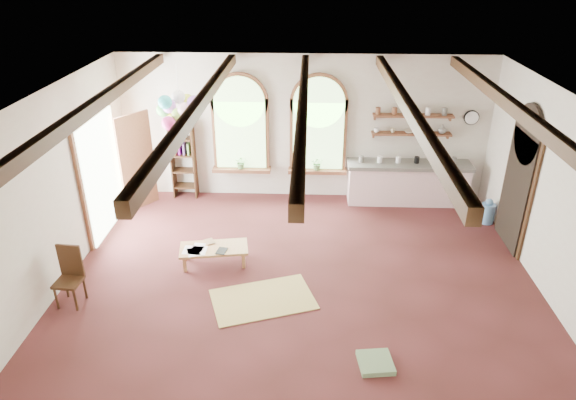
# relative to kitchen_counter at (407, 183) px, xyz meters

# --- Properties ---
(floor) EXTENTS (8.00, 8.00, 0.00)m
(floor) POSITION_rel_kitchen_counter_xyz_m (-2.30, -3.20, -0.48)
(floor) COLOR #542223
(floor) RESTS_ON ground
(ceiling_beams) EXTENTS (6.20, 6.80, 0.18)m
(ceiling_beams) POSITION_rel_kitchen_counter_xyz_m (-2.30, -3.20, 2.62)
(ceiling_beams) COLOR #3E2113
(ceiling_beams) RESTS_ON ceiling
(window_left) EXTENTS (1.30, 0.28, 2.20)m
(window_left) POSITION_rel_kitchen_counter_xyz_m (-3.70, 0.23, 1.16)
(window_left) COLOR brown
(window_left) RESTS_ON floor
(window_right) EXTENTS (1.30, 0.28, 2.20)m
(window_right) POSITION_rel_kitchen_counter_xyz_m (-2.00, 0.23, 1.16)
(window_right) COLOR brown
(window_right) RESTS_ON floor
(left_doorway) EXTENTS (0.10, 1.90, 2.50)m
(left_doorway) POSITION_rel_kitchen_counter_xyz_m (-6.25, -1.40, 0.67)
(left_doorway) COLOR brown
(left_doorway) RESTS_ON floor
(right_doorway) EXTENTS (0.10, 1.30, 2.40)m
(right_doorway) POSITION_rel_kitchen_counter_xyz_m (1.65, -1.70, 0.62)
(right_doorway) COLOR black
(right_doorway) RESTS_ON floor
(kitchen_counter) EXTENTS (2.68, 0.62, 0.94)m
(kitchen_counter) POSITION_rel_kitchen_counter_xyz_m (0.00, 0.00, 0.00)
(kitchen_counter) COLOR #FBD5DA
(kitchen_counter) RESTS_ON floor
(wall_shelf_lower) EXTENTS (1.70, 0.24, 0.04)m
(wall_shelf_lower) POSITION_rel_kitchen_counter_xyz_m (0.00, 0.18, 1.07)
(wall_shelf_lower) COLOR brown
(wall_shelf_lower) RESTS_ON wall_back
(wall_shelf_upper) EXTENTS (1.70, 0.24, 0.04)m
(wall_shelf_upper) POSITION_rel_kitchen_counter_xyz_m (0.00, 0.18, 1.47)
(wall_shelf_upper) COLOR brown
(wall_shelf_upper) RESTS_ON wall_back
(wall_clock) EXTENTS (0.32, 0.04, 0.32)m
(wall_clock) POSITION_rel_kitchen_counter_xyz_m (1.25, 0.25, 1.42)
(wall_clock) COLOR black
(wall_clock) RESTS_ON wall_back
(bookshelf) EXTENTS (0.53, 0.32, 1.80)m
(bookshelf) POSITION_rel_kitchen_counter_xyz_m (-5.00, 0.12, 0.42)
(bookshelf) COLOR #3E2113
(bookshelf) RESTS_ON floor
(coffee_table) EXTENTS (1.28, 0.74, 0.34)m
(coffee_table) POSITION_rel_kitchen_counter_xyz_m (-3.86, -2.69, -0.17)
(coffee_table) COLOR tan
(coffee_table) RESTS_ON floor
(side_chair) EXTENTS (0.42, 0.42, 0.98)m
(side_chair) POSITION_rel_kitchen_counter_xyz_m (-5.95, -3.91, -0.19)
(side_chair) COLOR #3E2113
(side_chair) RESTS_ON floor
(floor_mat) EXTENTS (1.85, 1.47, 0.02)m
(floor_mat) POSITION_rel_kitchen_counter_xyz_m (-2.90, -3.71, -0.47)
(floor_mat) COLOR tan
(floor_mat) RESTS_ON floor
(floor_cushion) EXTENTS (0.51, 0.51, 0.08)m
(floor_cushion) POSITION_rel_kitchen_counter_xyz_m (-1.23, -5.10, -0.44)
(floor_cushion) COLOR #67875D
(floor_cushion) RESTS_ON floor
(water_jug_a) EXTENTS (0.31, 0.31, 0.60)m
(water_jug_a) POSITION_rel_kitchen_counter_xyz_m (0.80, 0.00, -0.22)
(water_jug_a) COLOR #5A8CC2
(water_jug_a) RESTS_ON floor
(water_jug_b) EXTENTS (0.28, 0.28, 0.54)m
(water_jug_b) POSITION_rel_kitchen_counter_xyz_m (1.52, -0.90, -0.24)
(water_jug_b) COLOR #5A8CC2
(water_jug_b) RESTS_ON floor
(balloon_cluster) EXTENTS (0.96, 0.99, 1.16)m
(balloon_cluster) POSITION_rel_kitchen_counter_xyz_m (-4.71, -0.90, 1.86)
(balloon_cluster) COLOR white
(balloon_cluster) RESTS_ON floor
(table_book) EXTENTS (0.24, 0.27, 0.02)m
(table_book) POSITION_rel_kitchen_counter_xyz_m (-4.03, -2.55, -0.12)
(table_book) COLOR olive
(table_book) RESTS_ON coffee_table
(tablet) EXTENTS (0.20, 0.26, 0.01)m
(tablet) POSITION_rel_kitchen_counter_xyz_m (-3.70, -2.81, -0.13)
(tablet) COLOR black
(tablet) RESTS_ON coffee_table
(potted_plant_left) EXTENTS (0.27, 0.23, 0.30)m
(potted_plant_left) POSITION_rel_kitchen_counter_xyz_m (-3.70, 0.12, 0.37)
(potted_plant_left) COLOR #598C4C
(potted_plant_left) RESTS_ON window_left
(potted_plant_right) EXTENTS (0.27, 0.23, 0.30)m
(potted_plant_right) POSITION_rel_kitchen_counter_xyz_m (-2.00, 0.12, 0.37)
(potted_plant_right) COLOR #598C4C
(potted_plant_right) RESTS_ON window_right
(shelf_cup_a) EXTENTS (0.12, 0.10, 0.10)m
(shelf_cup_a) POSITION_rel_kitchen_counter_xyz_m (-0.75, 0.18, 1.14)
(shelf_cup_a) COLOR white
(shelf_cup_a) RESTS_ON wall_shelf_lower
(shelf_cup_b) EXTENTS (0.10, 0.10, 0.09)m
(shelf_cup_b) POSITION_rel_kitchen_counter_xyz_m (-0.40, 0.18, 1.14)
(shelf_cup_b) COLOR beige
(shelf_cup_b) RESTS_ON wall_shelf_lower
(shelf_bowl_a) EXTENTS (0.22, 0.22, 0.05)m
(shelf_bowl_a) POSITION_rel_kitchen_counter_xyz_m (-0.05, 0.18, 1.12)
(shelf_bowl_a) COLOR beige
(shelf_bowl_a) RESTS_ON wall_shelf_lower
(shelf_bowl_b) EXTENTS (0.20, 0.20, 0.06)m
(shelf_bowl_b) POSITION_rel_kitchen_counter_xyz_m (0.30, 0.18, 1.12)
(shelf_bowl_b) COLOR #8C664C
(shelf_bowl_b) RESTS_ON wall_shelf_lower
(shelf_vase) EXTENTS (0.18, 0.18, 0.19)m
(shelf_vase) POSITION_rel_kitchen_counter_xyz_m (0.65, 0.18, 1.19)
(shelf_vase) COLOR slate
(shelf_vase) RESTS_ON wall_shelf_lower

